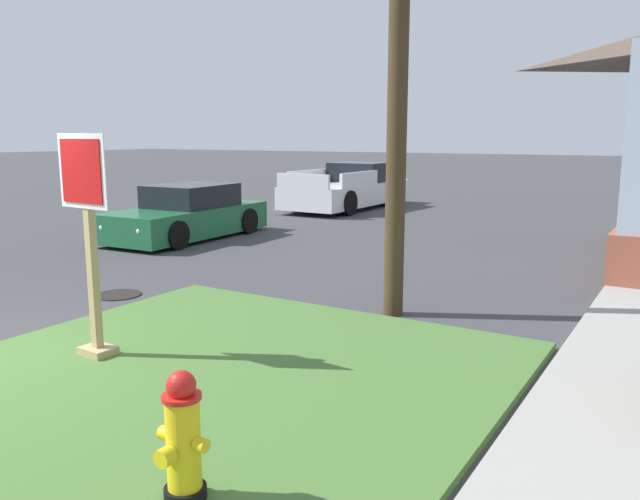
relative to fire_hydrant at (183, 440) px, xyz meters
name	(u,v)px	position (x,y,z in m)	size (l,w,h in m)	color
grass_corner_patch	(206,380)	(-1.30, 1.68, -0.45)	(5.41, 5.62, 0.08)	#477033
fire_hydrant	(183,440)	(0.00, 0.00, 0.00)	(0.38, 0.34, 0.86)	black
stop_sign	(90,248)	(-2.71, 1.54, 0.74)	(0.75, 0.30, 2.32)	tan
manhole_cover	(118,295)	(-4.76, 3.63, -0.48)	(0.70, 0.70, 0.02)	black
parked_sedan_green	(187,215)	(-7.65, 8.28, 0.06)	(2.02, 4.26, 1.25)	#1E6038
pickup_truck_white	(349,190)	(-7.39, 15.68, 0.13)	(2.14, 5.52, 1.48)	silver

